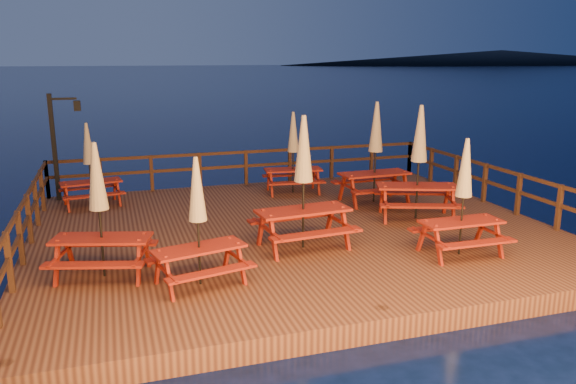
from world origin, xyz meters
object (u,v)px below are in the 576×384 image
at_px(picnic_table_0, 303,181).
at_px(picnic_table_1, 89,163).
at_px(picnic_table_2, 375,151).
at_px(lamp_post, 59,137).

bearing_deg(picnic_table_0, picnic_table_1, 125.65).
bearing_deg(picnic_table_0, picnic_table_2, 38.51).
distance_m(picnic_table_0, picnic_table_2, 4.39).
height_order(picnic_table_0, picnic_table_1, picnic_table_0).
distance_m(lamp_post, picnic_table_2, 8.80).
bearing_deg(picnic_table_2, picnic_table_0, -138.21).
bearing_deg(lamp_post, picnic_table_2, -19.40).
xyz_separation_m(picnic_table_1, picnic_table_2, (7.53, -1.99, 0.27)).
relative_size(lamp_post, picnic_table_2, 1.07).
height_order(lamp_post, picnic_table_0, lamp_post).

